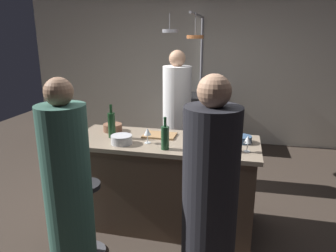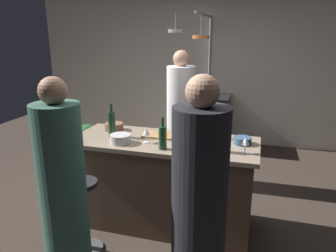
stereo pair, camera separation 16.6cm
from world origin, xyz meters
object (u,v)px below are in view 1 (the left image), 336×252
object	(u,v)px
wine_bottle_green	(165,137)
wine_bottle_red	(112,125)
mixing_bowl_steel	(122,140)
potted_plant	(81,139)
wine_glass_by_chef	(248,140)
bar_stool_left	(87,216)
bar_stool_right	(211,232)
wine_glass_near_left_guest	(147,132)
wine_glass_near_right_guest	(205,142)
cutting_board	(160,135)
wine_bottle_rose	(214,138)
guest_right	(209,213)
chef	(177,122)
pepper_mill	(219,127)
mixing_bowl_wooden	(113,128)
mixing_bowl_blue	(243,139)
guest_left	(69,197)
stove_range	(198,120)

from	to	relation	value
wine_bottle_green	wine_bottle_red	xyz separation A→B (m)	(-0.59, 0.21, 0.02)
wine_bottle_green	mixing_bowl_steel	bearing A→B (deg)	173.48
potted_plant	wine_glass_by_chef	xyz separation A→B (m)	(2.47, -1.61, 0.71)
wine_bottle_green	bar_stool_left	bearing A→B (deg)	-147.56
bar_stool_right	wine_glass_near_left_guest	distance (m)	1.04
wine_bottle_green	mixing_bowl_steel	xyz separation A→B (m)	(-0.43, 0.05, -0.07)
bar_stool_right	wine_glass_near_right_guest	xyz separation A→B (m)	(-0.11, 0.36, 0.63)
cutting_board	wine_glass_by_chef	bearing A→B (deg)	-16.73
bar_stool_right	wine_bottle_rose	xyz separation A→B (m)	(-0.04, 0.46, 0.64)
bar_stool_right	guest_right	size ratio (longest dim) A/B	0.41
potted_plant	chef	bearing A→B (deg)	-14.53
pepper_mill	wine_glass_by_chef	bearing A→B (deg)	-52.54
cutting_board	wine_bottle_red	distance (m)	0.49
wine_bottle_green	mixing_bowl_wooden	bearing A→B (deg)	148.64
wine_bottle_green	wine_glass_near_right_guest	bearing A→B (deg)	-3.18
bar_stool_right	chef	bearing A→B (deg)	110.40
chef	wine_glass_near_left_guest	bearing A→B (deg)	-92.12
wine_glass_near_left_guest	wine_bottle_green	bearing A→B (deg)	-31.57
bar_stool_right	cutting_board	size ratio (longest dim) A/B	2.12
chef	pepper_mill	xyz separation A→B (m)	(0.59, -0.84, 0.22)
mixing_bowl_wooden	potted_plant	bearing A→B (deg)	130.25
cutting_board	wine_bottle_red	size ratio (longest dim) A/B	0.96
bar_stool_right	wine_glass_by_chef	distance (m)	0.83
guest_right	mixing_bowl_blue	bearing A→B (deg)	79.85
mixing_bowl_wooden	wine_bottle_red	bearing A→B (deg)	-68.84
mixing_bowl_wooden	mixing_bowl_steel	bearing A→B (deg)	-56.41
mixing_bowl_steel	wine_bottle_red	bearing A→B (deg)	135.33
bar_stool_left	guest_left	xyz separation A→B (m)	(0.06, -0.35, 0.37)
potted_plant	bar_stool_left	bearing A→B (deg)	-60.87
guest_left	wine_bottle_rose	size ratio (longest dim) A/B	5.38
pepper_mill	wine_bottle_red	distance (m)	1.06
guest_right	wine_glass_near_left_guest	size ratio (longest dim) A/B	11.44
bar_stool_left	wine_glass_by_chef	distance (m)	1.53
chef	potted_plant	world-z (taller)	chef
pepper_mill	guest_right	bearing A→B (deg)	-88.33
chef	bar_stool_left	bearing A→B (deg)	-104.98
stove_range	chef	size ratio (longest dim) A/B	0.52
cutting_board	guest_left	bearing A→B (deg)	-110.41
wine_bottle_rose	wine_glass_near_left_guest	world-z (taller)	wine_bottle_rose
cutting_board	wine_glass_near_left_guest	distance (m)	0.25
wine_bottle_rose	wine_glass_near_right_guest	bearing A→B (deg)	-125.67
guest_left	mixing_bowl_blue	size ratio (longest dim) A/B	9.88
wine_glass_by_chef	mixing_bowl_steel	size ratio (longest dim) A/B	0.74
wine_bottle_red	cutting_board	bearing A→B (deg)	17.77
wine_glass_near_right_guest	pepper_mill	bearing A→B (deg)	79.68
potted_plant	wine_bottle_rose	bearing A→B (deg)	-36.67
pepper_mill	mixing_bowl_steel	size ratio (longest dim) A/B	1.06
bar_stool_left	potted_plant	world-z (taller)	bar_stool_left
bar_stool_right	guest_right	xyz separation A→B (m)	(0.01, -0.38, 0.40)
stove_range	guest_right	bearing A→B (deg)	-81.13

